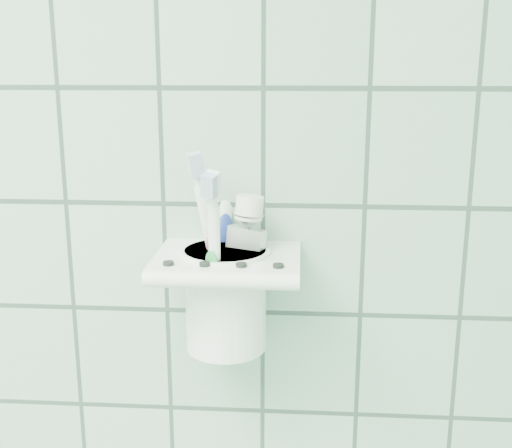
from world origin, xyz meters
TOP-DOWN VIEW (x-y plane):
  - holder_bracket at (0.67, 1.15)m, footprint 0.13×0.11m
  - cup at (0.67, 1.16)m, footprint 0.09×0.09m
  - toothbrush_pink at (0.67, 1.17)m, footprint 0.04×0.03m
  - toothbrush_blue at (0.65, 1.15)m, footprint 0.03×0.09m
  - toothbrush_orange at (0.66, 1.15)m, footprint 0.02×0.06m
  - toothpaste_tube at (0.68, 1.16)m, footprint 0.05×0.04m

SIDE VIEW (x-z plane):
  - cup at x=0.67m, z-range 1.24..1.33m
  - holder_bracket at x=0.67m, z-range 1.30..1.34m
  - toothpaste_tube at x=0.68m, z-range 1.25..1.39m
  - toothbrush_orange at x=0.66m, z-range 1.24..1.42m
  - toothbrush_pink at x=0.67m, z-range 1.24..1.43m
  - toothbrush_blue at x=0.65m, z-range 1.24..1.45m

